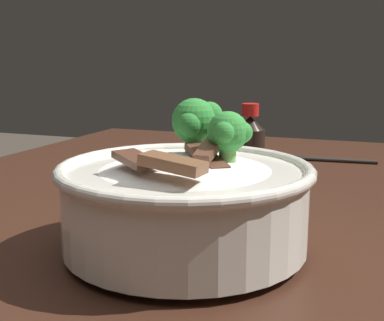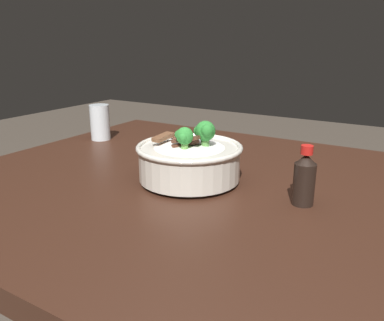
% 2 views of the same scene
% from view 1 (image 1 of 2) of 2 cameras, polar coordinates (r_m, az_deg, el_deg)
% --- Properties ---
extents(dining_table, '(1.36, 1.02, 0.82)m').
position_cam_1_polar(dining_table, '(0.65, 1.37, -15.95)').
color(dining_table, '#381E14').
rests_on(dining_table, ground).
extents(rice_bowl, '(0.25, 0.25, 0.15)m').
position_cam_1_polar(rice_bowl, '(0.50, -0.71, -3.87)').
color(rice_bowl, silver).
rests_on(rice_bowl, dining_table).
extents(chopsticks_pair, '(0.03, 0.23, 0.01)m').
position_cam_1_polar(chopsticks_pair, '(0.99, 13.45, 0.21)').
color(chopsticks_pair, '#28231E').
rests_on(chopsticks_pair, dining_table).
extents(soy_sauce_bottle, '(0.04, 0.04, 0.13)m').
position_cam_1_polar(soy_sauce_bottle, '(0.75, 6.47, 1.04)').
color(soy_sauce_bottle, black).
rests_on(soy_sauce_bottle, dining_table).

